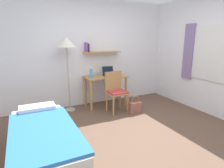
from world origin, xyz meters
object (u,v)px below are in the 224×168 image
book_stack (117,73)px  handbag (135,107)px  standing_lamp (67,46)px  desk_chair (116,90)px  water_bottle (91,73)px  laptop (109,73)px  desk (106,82)px  bed (44,142)px

book_stack → handbag: (0.05, -0.82, -0.66)m
standing_lamp → handbag: size_ratio=4.26×
desk_chair → water_bottle: water_bottle is taller
laptop → book_stack: size_ratio=1.24×
water_bottle → handbag: size_ratio=0.55×
desk → standing_lamp: bearing=177.7°
desk → standing_lamp: size_ratio=0.61×
handbag → standing_lamp: bearing=147.9°
standing_lamp → book_stack: 1.44m
desk → standing_lamp: standing_lamp is taller
handbag → desk: bearing=116.3°
standing_lamp → handbag: bearing=-32.1°
standing_lamp → laptop: (1.02, -0.00, -0.69)m
bed → laptop: bearing=42.6°
standing_lamp → bed: bearing=-115.2°
bed → water_bottle: 2.10m
bed → desk: desk is taller
desk → book_stack: (0.34, 0.04, 0.19)m
book_stack → desk: bearing=-173.0°
desk → handbag: 0.99m
book_stack → bed: bearing=-140.8°
book_stack → handbag: book_stack is taller
desk → water_bottle: bearing=-169.7°
standing_lamp → handbag: (1.30, -0.82, -1.37)m
standing_lamp → laptop: size_ratio=5.64×
desk_chair → water_bottle: size_ratio=4.23×
water_bottle → standing_lamp: bearing=167.9°
laptop → handbag: size_ratio=0.76×
desk_chair → laptop: bearing=83.0°
bed → desk_chair: bearing=33.3°
bed → standing_lamp: size_ratio=1.12×
desk_chair → book_stack: size_ratio=3.80×
laptop → water_bottle: 0.52m
laptop → handbag: 1.09m
handbag → water_bottle: bearing=138.1°
desk → book_stack: book_stack is taller
desk → book_stack: size_ratio=4.24×
bed → desk: 2.36m
desk_chair → handbag: bearing=-41.1°
bed → standing_lamp: 2.22m
water_bottle → book_stack: water_bottle is taller
desk_chair → laptop: size_ratio=3.07×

